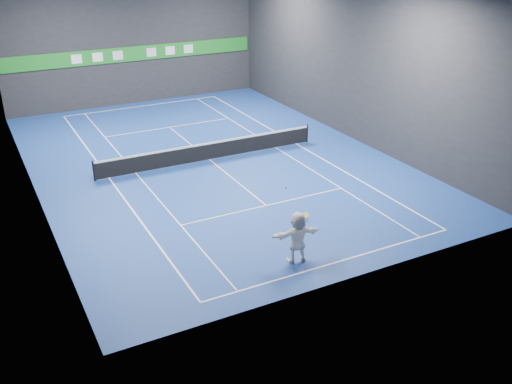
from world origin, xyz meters
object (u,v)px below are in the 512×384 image
tennis_ball (286,188)px  tennis_racket (305,219)px  player (297,237)px  tennis_net (210,150)px

tennis_ball → tennis_racket: size_ratio=0.12×
player → tennis_racket: player is taller
tennis_net → tennis_racket: tennis_racket is taller
player → tennis_net: size_ratio=0.16×
player → tennis_net: (1.26, 11.09, -0.47)m
player → tennis_racket: (0.32, 0.05, 0.63)m
tennis_net → tennis_ball: bearing=-98.8°
tennis_ball → tennis_net: (1.69, 10.90, -2.48)m
tennis_net → tennis_racket: 11.13m
tennis_ball → tennis_racket: 1.57m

